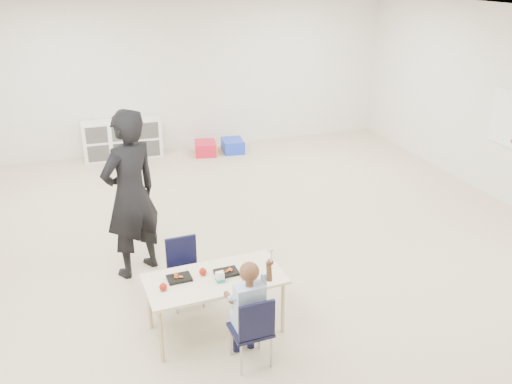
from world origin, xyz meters
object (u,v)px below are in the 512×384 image
object	(u,v)px
chair_near	(251,328)
child	(250,309)
table	(216,304)
cubby_shelf	(122,139)
adult	(131,195)

from	to	relation	value
chair_near	child	distance (m)	0.21
table	cubby_shelf	xyz separation A→B (m)	(-0.34, 5.52, 0.05)
chair_near	table	bearing A→B (deg)	105.42
child	adult	xyz separation A→B (m)	(-0.77, 1.90, 0.40)
child	cubby_shelf	bearing A→B (deg)	91.74
table	cubby_shelf	world-z (taller)	cubby_shelf
child	adult	size ratio (longest dim) A/B	0.58
chair_near	cubby_shelf	xyz separation A→B (m)	(-0.52, 6.06, -0.01)
table	cubby_shelf	distance (m)	5.53
cubby_shelf	chair_near	bearing A→B (deg)	-85.06
table	child	bearing A→B (deg)	-74.58
table	adult	size ratio (longest dim) A/B	0.69
table	child	size ratio (longest dim) A/B	1.18
adult	child	bearing A→B (deg)	81.07
table	chair_near	size ratio (longest dim) A/B	1.87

